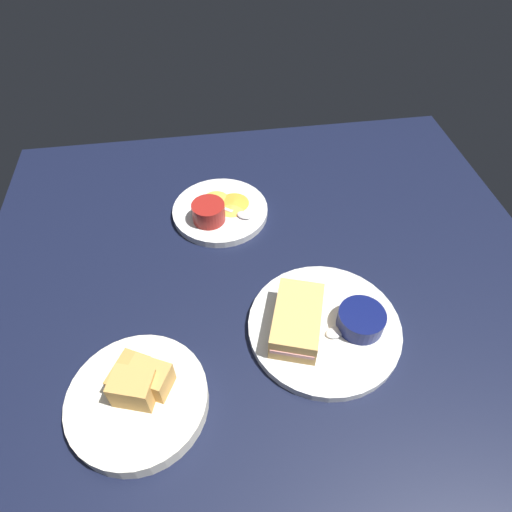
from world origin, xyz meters
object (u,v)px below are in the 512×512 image
Objects in this scene: plate_sandwich_main at (324,327)px; bread_basket_rear at (138,397)px; spoon_by_gravy_ramekin at (239,213)px; sandwich_half_near at (297,320)px; ramekin_light_gravy at (208,212)px; plate_chips_companion at (220,211)px; spoon_by_dark_ramekin at (328,335)px; ramekin_dark_sauce at (361,319)px.

bread_basket_rear reaches higher than plate_sandwich_main.
spoon_by_gravy_ramekin is at bearing 20.81° from plate_sandwich_main.
ramekin_light_gravy is (28.80, 12.47, -0.23)cm from sandwich_half_near.
plate_sandwich_main is 35.25cm from plate_chips_companion.
plate_sandwich_main is 1.28× the size of plate_chips_companion.
spoon_by_dark_ramekin is (-2.31, 0.10, 1.16)cm from plate_sandwich_main.
plate_sandwich_main is at bearing -159.19° from spoon_by_gravy_ramekin.
bread_basket_rear is (-8.69, 25.93, -1.68)cm from sandwich_half_near.
spoon_by_dark_ramekin is 31.43cm from bread_basket_rear.
spoon_by_dark_ramekin reaches higher than plate_sandwich_main.
ramekin_dark_sauce is at bearing -95.86° from sandwich_half_near.
bread_basket_rear is at bearing 158.45° from plate_chips_companion.
plate_sandwich_main is 1.24× the size of bread_basket_rear.
sandwich_half_near is 5.78cm from spoon_by_dark_ramekin.
plate_chips_companion is 0.97× the size of bread_basket_rear.
spoon_by_dark_ramekin is at bearing 102.35° from ramekin_dark_sauce.
ramekin_dark_sauce is 6.20cm from spoon_by_dark_ramekin.
sandwich_half_near reaches higher than spoon_by_dark_ramekin.
ramekin_dark_sauce is 34.84cm from spoon_by_gravy_ramekin.
sandwich_half_near reaches higher than ramekin_light_gravy.
sandwich_half_near is 30.02cm from spoon_by_gravy_ramekin.
spoon_by_dark_ramekin is 0.49× the size of plate_chips_companion.
ramekin_light_gravy is at bearing 140.19° from plate_chips_companion.
plate_sandwich_main is at bearing 80.02° from ramekin_dark_sauce.
plate_chips_companion is 4.98cm from ramekin_light_gravy.
sandwich_half_near is 31.39cm from ramekin_light_gravy.
ramekin_dark_sauce is at bearing -77.65° from spoon_by_dark_ramekin.
plate_sandwich_main is at bearing -90.98° from sandwich_half_near.
sandwich_half_near is 2.17× the size of ramekin_light_gravy.
ramekin_dark_sauce is 37.47cm from bread_basket_rear.
bread_basket_rear is at bearing 108.53° from sandwich_half_near.
bread_basket_rear reaches higher than ramekin_dark_sauce.
sandwich_half_near is 1.65× the size of spoon_by_gravy_ramekin.
spoon_by_gravy_ramekin is at bearing 29.14° from ramekin_dark_sauce.
sandwich_half_near is 27.40cm from bread_basket_rear.
plate_chips_companion is at bearing 23.32° from spoon_by_dark_ramekin.
ramekin_light_gravy reaches higher than plate_chips_companion.
spoon_by_gravy_ramekin is at bearing -27.44° from bread_basket_rear.
plate_sandwich_main is 3.82× the size of ramekin_light_gravy.
ramekin_dark_sauce is 39.00cm from plate_chips_companion.
ramekin_dark_sauce is at bearing -147.93° from plate_chips_companion.
bread_basket_rear is (-6.30, 30.79, 0.35)cm from spoon_by_dark_ramekin.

